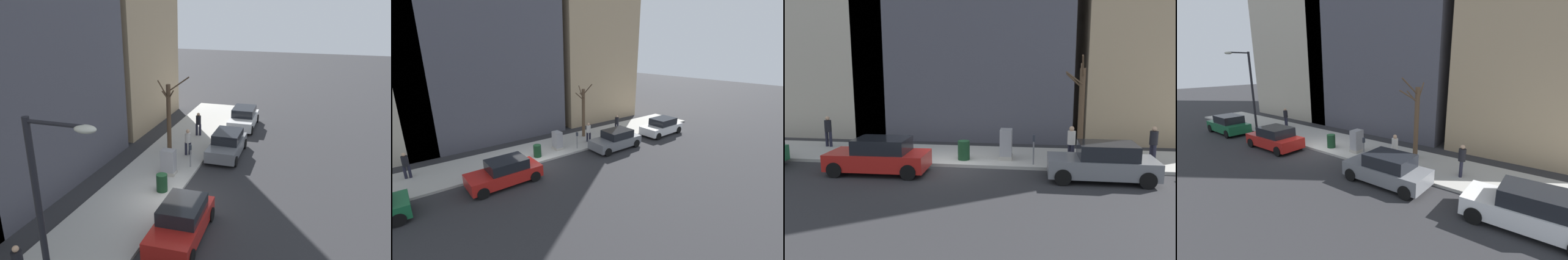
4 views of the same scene
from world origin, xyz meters
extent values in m
plane|color=#2B2B2D|center=(0.00, 0.00, 0.00)|extent=(120.00, 120.00, 0.00)
cube|color=#B2AFA8|center=(2.00, 0.00, 0.07)|extent=(4.00, 36.00, 0.15)
cube|color=white|center=(-1.04, -12.39, 0.57)|extent=(1.86, 4.23, 0.70)
cube|color=black|center=(-1.04, -12.59, 1.22)|extent=(1.63, 2.22, 0.60)
cylinder|color=black|center=(-1.92, -10.86, 0.32)|extent=(0.23, 0.64, 0.64)
cylinder|color=black|center=(-0.22, -10.83, 0.32)|extent=(0.23, 0.64, 0.64)
cylinder|color=black|center=(-1.87, -13.96, 0.32)|extent=(0.23, 0.64, 0.64)
cylinder|color=black|center=(-0.17, -13.93, 0.32)|extent=(0.23, 0.64, 0.64)
cube|color=slate|center=(-1.09, -6.43, 0.57)|extent=(1.81, 4.20, 0.70)
cube|color=black|center=(-1.09, -6.63, 1.22)|extent=(1.61, 2.20, 0.60)
cylinder|color=black|center=(-1.94, -4.88, 0.32)|extent=(0.22, 0.64, 0.64)
cylinder|color=black|center=(-0.24, -4.88, 0.32)|extent=(0.22, 0.64, 0.64)
cylinder|color=black|center=(-1.93, -7.98, 0.32)|extent=(0.22, 0.64, 0.64)
cylinder|color=black|center=(-0.23, -7.98, 0.32)|extent=(0.22, 0.64, 0.64)
cube|color=red|center=(-1.28, 2.76, 0.57)|extent=(1.89, 4.24, 0.70)
cube|color=black|center=(-1.28, 2.56, 1.22)|extent=(1.65, 2.23, 0.60)
cylinder|color=black|center=(-2.16, 4.29, 0.32)|extent=(0.23, 0.64, 0.64)
cylinder|color=black|center=(-0.46, 4.33, 0.32)|extent=(0.23, 0.64, 0.64)
cylinder|color=black|center=(-2.10, 1.19, 0.32)|extent=(0.23, 0.64, 0.64)
cylinder|color=black|center=(-0.40, 1.23, 0.32)|extent=(0.23, 0.64, 0.64)
cylinder|color=slate|center=(0.45, -3.76, 0.68)|extent=(0.07, 0.07, 1.05)
cube|color=#2D333D|center=(0.45, -3.76, 1.35)|extent=(0.14, 0.10, 0.30)
cube|color=#A8A399|center=(1.30, -2.48, 0.24)|extent=(0.83, 0.61, 0.18)
cube|color=#939399|center=(1.30, -2.48, 0.96)|extent=(0.75, 0.55, 1.25)
cylinder|color=black|center=(0.55, 8.43, 3.40)|extent=(0.18, 0.18, 6.50)
cylinder|color=black|center=(-0.25, 8.43, 6.55)|extent=(1.60, 0.10, 0.10)
ellipsoid|color=beige|center=(-1.05, 8.43, 6.50)|extent=(0.56, 0.32, 0.20)
cylinder|color=brown|center=(2.60, -6.02, 2.28)|extent=(0.28, 0.28, 4.26)
cylinder|color=brown|center=(1.89, -5.92, 4.47)|extent=(1.47, 0.30, 1.08)
cylinder|color=brown|center=(2.65, -5.65, 3.80)|extent=(0.16, 0.80, 0.74)
cylinder|color=brown|center=(2.94, -6.02, 4.05)|extent=(0.75, 0.09, 1.18)
cylinder|color=brown|center=(2.24, -5.63, 3.92)|extent=(0.66, 0.92, 0.71)
cylinder|color=#14381E|center=(0.90, -0.53, 0.60)|extent=(0.56, 0.56, 0.90)
cylinder|color=#1E1E2D|center=(1.71, -9.13, 0.56)|extent=(0.16, 0.16, 0.82)
cylinder|color=#1E1E2D|center=(1.48, -9.19, 0.56)|extent=(0.16, 0.16, 0.82)
cylinder|color=black|center=(1.60, -9.16, 1.28)|extent=(0.36, 0.36, 0.62)
sphere|color=tan|center=(1.60, -9.16, 1.70)|extent=(0.22, 0.22, 0.22)
cylinder|color=#1E1E2D|center=(1.06, -5.52, 0.56)|extent=(0.16, 0.16, 0.82)
cylinder|color=#1E1E2D|center=(1.27, -5.41, 0.56)|extent=(0.16, 0.16, 0.82)
cylinder|color=silver|center=(1.16, -5.47, 1.28)|extent=(0.36, 0.36, 0.62)
sphere|color=tan|center=(1.16, -5.47, 1.70)|extent=(0.22, 0.22, 0.22)
cylinder|color=black|center=(2.76, 7.28, 1.28)|extent=(0.36, 0.36, 0.62)
sphere|color=tan|center=(2.76, 7.28, 1.70)|extent=(0.22, 0.22, 0.22)
camera|label=1|loc=(-5.81, 15.42, 9.21)|focal=35.00mm
camera|label=2|loc=(-15.33, 7.42, 7.74)|focal=24.00mm
camera|label=3|loc=(-16.25, -3.66, 4.59)|focal=35.00mm
camera|label=4|loc=(-10.88, -13.09, 5.70)|focal=24.00mm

